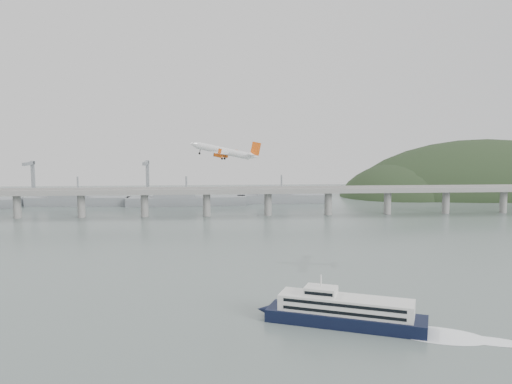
{
  "coord_description": "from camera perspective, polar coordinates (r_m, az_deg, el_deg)",
  "views": [
    {
      "loc": [
        -20.6,
        -237.5,
        69.63
      ],
      "look_at": [
        0.0,
        55.0,
        36.0
      ],
      "focal_mm": 38.0,
      "sensor_mm": 36.0,
      "label": 1
    }
  ],
  "objects": [
    {
      "name": "ferry",
      "position": [
        201.32,
        9.4,
        -12.34
      ],
      "size": [
        88.5,
        44.25,
        17.64
      ],
      "rotation": [
        0.0,
        0.0,
        -0.4
      ],
      "color": "black",
      "rests_on": "ground"
    },
    {
      "name": "distant_fleet",
      "position": [
        524.18,
        -18.9,
        -0.76
      ],
      "size": [
        453.0,
        60.9,
        40.0
      ],
      "color": "slate",
      "rests_on": "ground"
    },
    {
      "name": "headland",
      "position": [
        652.27,
        23.99,
        -1.87
      ],
      "size": [
        365.0,
        155.0,
        156.0
      ],
      "color": "#1E2E1A",
      "rests_on": "ground"
    },
    {
      "name": "airliner",
      "position": [
        299.53,
        -3.32,
        4.29
      ],
      "size": [
        40.02,
        36.93,
        11.08
      ],
      "rotation": [
        0.05,
        -0.2,
        2.86
      ],
      "color": "white",
      "rests_on": "ground"
    },
    {
      "name": "ground",
      "position": [
        248.35,
        0.9,
        -9.74
      ],
      "size": [
        900.0,
        900.0,
        0.0
      ],
      "primitive_type": "plane",
      "color": "slate",
      "rests_on": "ground"
    },
    {
      "name": "bridge",
      "position": [
        441.0,
        -1.47,
        -0.23
      ],
      "size": [
        800.0,
        22.0,
        23.9
      ],
      "color": "gray",
      "rests_on": "ground"
    }
  ]
}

